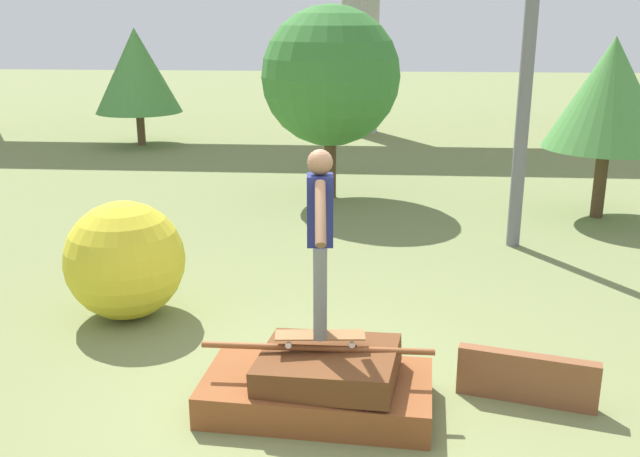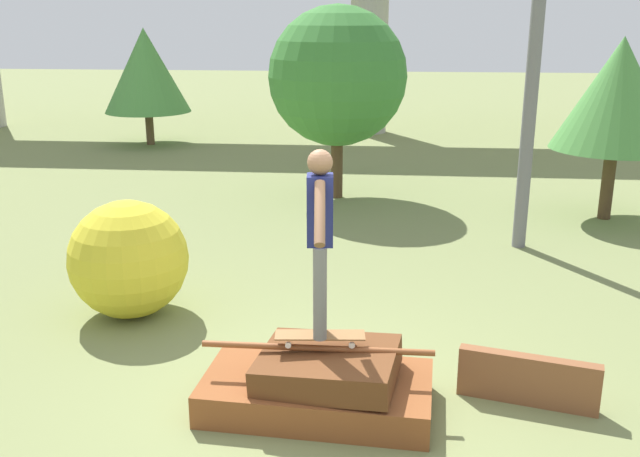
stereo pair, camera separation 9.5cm
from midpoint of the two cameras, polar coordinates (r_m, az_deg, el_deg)
ground_plane at (r=6.69m, az=0.19°, el=-14.11°), size 80.00×80.00×0.00m
scrap_pile at (r=6.56m, az=0.46°, el=-12.35°), size 2.12×1.22×0.62m
scrap_plank_loose at (r=6.92m, az=16.68°, el=-11.53°), size 1.25×0.44×0.47m
skateboard at (r=6.40m, az=0.43°, el=-8.58°), size 0.81×0.28×0.09m
skater at (r=6.05m, az=0.45°, el=-0.18°), size 0.24×1.14×1.66m
utility_pole at (r=10.91m, az=17.28°, el=16.02°), size 1.30×0.20×6.61m
tree_behind_left at (r=13.60m, az=1.61°, el=12.06°), size 2.60×2.60×3.63m
tree_behind_right at (r=13.11m, az=22.95°, el=9.86°), size 2.11×2.11×3.10m
tree_mid_back at (r=20.06m, az=-13.63°, el=12.19°), size 2.30×2.30×3.11m
bush_yellow_flowering at (r=8.60m, az=-14.75°, el=-2.39°), size 1.39×1.39×1.39m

